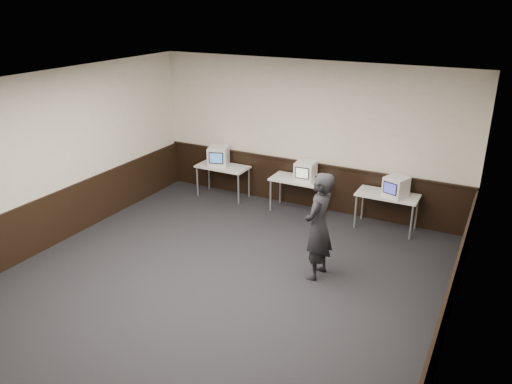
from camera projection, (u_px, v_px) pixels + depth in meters
floor at (209, 291)px, 7.95m from camera, size 8.00×8.00×0.00m
ceiling at (201, 90)px, 6.78m from camera, size 8.00×8.00×0.00m
back_wall at (307, 136)px, 10.67m from camera, size 7.00×0.00×7.00m
left_wall at (40, 164)px, 8.87m from camera, size 0.00×8.00×8.00m
right_wall at (456, 251)px, 5.86m from camera, size 0.00×8.00×8.00m
wainscot_back at (305, 184)px, 11.05m from camera, size 6.98×0.04×1.00m
wainscot_left at (50, 221)px, 9.27m from camera, size 0.04×7.98×1.00m
wainscot_right at (442, 328)px, 6.27m from camera, size 0.04×7.98×1.00m
wainscot_rail at (306, 162)px, 10.85m from camera, size 6.98×0.06×0.04m
desk_left at (223, 169)px, 11.49m from camera, size 1.20×0.60×0.75m
desk_center at (299, 182)px, 10.68m from camera, size 1.20×0.60×0.75m
desk_right at (387, 197)px, 9.86m from camera, size 1.20×0.60×0.75m
emac_left at (218, 156)px, 11.44m from camera, size 0.56×0.58×0.44m
emac_center at (305, 171)px, 10.52m from camera, size 0.43×0.45×0.40m
emac_right at (396, 187)px, 9.67m from camera, size 0.51×0.52×0.39m
person at (318, 226)px, 8.08m from camera, size 0.49×0.70×1.83m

